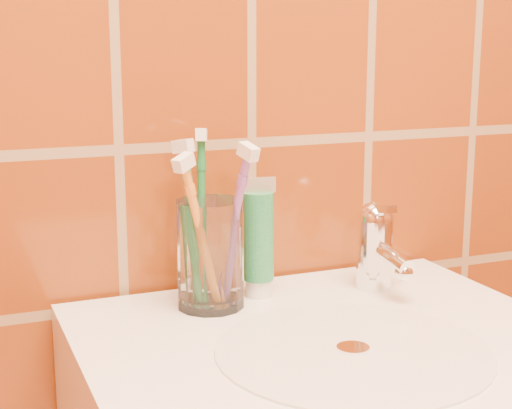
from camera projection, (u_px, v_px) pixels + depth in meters
name	position (u px, v px, depth m)	size (l,w,h in m)	color
glass_tumbler	(210.00, 254.00, 0.97)	(0.08, 0.08, 0.14)	white
toothpaste_tube	(259.00, 241.00, 1.01)	(0.04, 0.04, 0.16)	white
faucet	(376.00, 243.00, 1.05)	(0.05, 0.11, 0.12)	white
toothbrush_0	(232.00, 229.00, 0.95)	(0.04, 0.08, 0.22)	#874CA4
toothbrush_1	(194.00, 226.00, 0.97)	(0.04, 0.05, 0.22)	#217E45
toothbrush_2	(201.00, 236.00, 0.94)	(0.07, 0.06, 0.21)	orange
toothbrush_3	(202.00, 219.00, 0.99)	(0.04, 0.06, 0.23)	#1B6731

